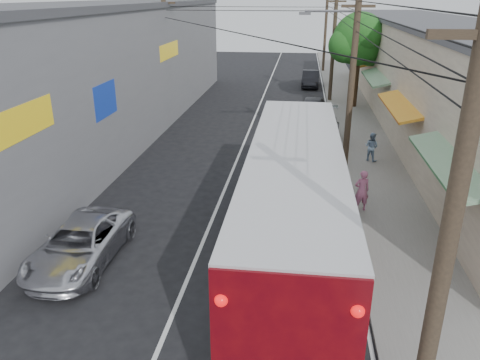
{
  "coord_description": "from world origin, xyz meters",
  "views": [
    {
      "loc": [
        2.99,
        -8.26,
        7.66
      ],
      "look_at": [
        1.02,
        6.83,
        1.6
      ],
      "focal_mm": 35.0,
      "sensor_mm": 36.0,
      "label": 1
    }
  ],
  "objects_px": {
    "parked_car_mid": "(313,109)",
    "pedestrian_far": "(371,147)",
    "coach_bus": "(294,204)",
    "parked_car_far": "(311,79)",
    "parked_suv": "(315,131)",
    "pedestrian_near": "(362,191)",
    "jeepney": "(80,244)"
  },
  "relations": [
    {
      "from": "parked_car_mid",
      "to": "pedestrian_far",
      "type": "relative_size",
      "value": 3.07
    },
    {
      "from": "coach_bus",
      "to": "parked_car_far",
      "type": "distance_m",
      "value": 29.61
    },
    {
      "from": "coach_bus",
      "to": "pedestrian_near",
      "type": "bearing_deg",
      "value": 56.13
    },
    {
      "from": "parked_suv",
      "to": "pedestrian_near",
      "type": "bearing_deg",
      "value": -72.51
    },
    {
      "from": "parked_suv",
      "to": "parked_car_far",
      "type": "bearing_deg",
      "value": 96.51
    },
    {
      "from": "parked_car_far",
      "to": "pedestrian_far",
      "type": "bearing_deg",
      "value": -80.2
    },
    {
      "from": "coach_bus",
      "to": "parked_car_mid",
      "type": "distance_m",
      "value": 17.56
    },
    {
      "from": "parked_car_mid",
      "to": "parked_car_far",
      "type": "relative_size",
      "value": 1.03
    },
    {
      "from": "jeepney",
      "to": "pedestrian_far",
      "type": "distance_m",
      "value": 14.43
    },
    {
      "from": "parked_car_mid",
      "to": "pedestrian_far",
      "type": "xyz_separation_m",
      "value": [
        2.7,
        -7.99,
        0.09
      ]
    },
    {
      "from": "coach_bus",
      "to": "pedestrian_near",
      "type": "relative_size",
      "value": 8.02
    },
    {
      "from": "coach_bus",
      "to": "pedestrian_far",
      "type": "distance_m",
      "value": 10.2
    },
    {
      "from": "pedestrian_near",
      "to": "pedestrian_far",
      "type": "bearing_deg",
      "value": -115.12
    },
    {
      "from": "jeepney",
      "to": "parked_car_mid",
      "type": "xyz_separation_m",
      "value": [
        7.21,
        18.48,
        0.11
      ]
    },
    {
      "from": "jeepney",
      "to": "parked_car_far",
      "type": "bearing_deg",
      "value": 77.12
    },
    {
      "from": "jeepney",
      "to": "parked_suv",
      "type": "height_order",
      "value": "parked_suv"
    },
    {
      "from": "parked_car_far",
      "to": "pedestrian_near",
      "type": "xyz_separation_m",
      "value": [
        1.6,
        -25.89,
        0.22
      ]
    },
    {
      "from": "parked_car_far",
      "to": "pedestrian_near",
      "type": "bearing_deg",
      "value": -84.32
    },
    {
      "from": "coach_bus",
      "to": "parked_car_mid",
      "type": "height_order",
      "value": "coach_bus"
    },
    {
      "from": "jeepney",
      "to": "parked_car_far",
      "type": "height_order",
      "value": "parked_car_far"
    },
    {
      "from": "pedestrian_near",
      "to": "parked_car_mid",
      "type": "bearing_deg",
      "value": -97.86
    },
    {
      "from": "parked_car_mid",
      "to": "pedestrian_near",
      "type": "relative_size",
      "value": 2.73
    },
    {
      "from": "coach_bus",
      "to": "parked_car_mid",
      "type": "bearing_deg",
      "value": 87.06
    },
    {
      "from": "coach_bus",
      "to": "parked_car_far",
      "type": "relative_size",
      "value": 3.01
    },
    {
      "from": "pedestrian_near",
      "to": "pedestrian_far",
      "type": "distance_m",
      "value": 5.93
    },
    {
      "from": "pedestrian_far",
      "to": "parked_suv",
      "type": "bearing_deg",
      "value": -5.61
    },
    {
      "from": "coach_bus",
      "to": "parked_suv",
      "type": "height_order",
      "value": "coach_bus"
    },
    {
      "from": "jeepney",
      "to": "parked_suv",
      "type": "distance_m",
      "value": 14.66
    },
    {
      "from": "coach_bus",
      "to": "parked_car_mid",
      "type": "xyz_separation_m",
      "value": [
        0.86,
        17.5,
        -1.15
      ]
    },
    {
      "from": "coach_bus",
      "to": "pedestrian_near",
      "type": "height_order",
      "value": "coach_bus"
    },
    {
      "from": "pedestrian_near",
      "to": "parked_suv",
      "type": "bearing_deg",
      "value": -93.42
    },
    {
      "from": "parked_car_far",
      "to": "parked_suv",
      "type": "bearing_deg",
      "value": -87.78
    }
  ]
}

